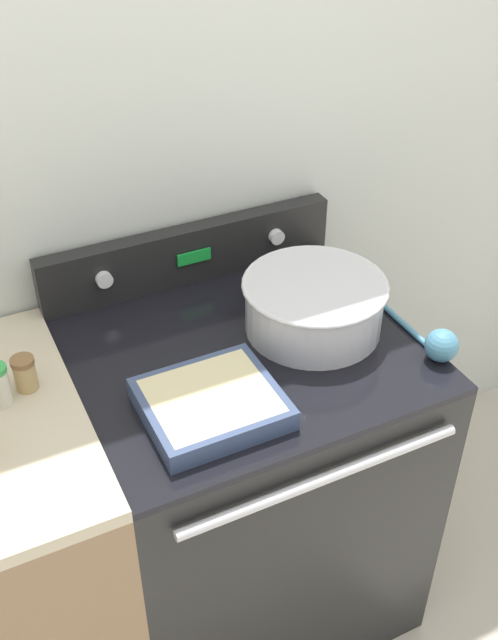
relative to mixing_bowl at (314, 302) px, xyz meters
The scene contains 7 objects.
kitchen_wall 0.50m from the mixing_bowl, 114.71° to the left, with size 8.00×0.05×2.50m.
stove_range 0.56m from the mixing_bowl, behind, with size 0.79×0.73×0.91m.
control_panel 0.37m from the mixing_bowl, 118.59° to the left, with size 0.79×0.07×0.15m.
mixing_bowl is the anchor object (origin of this frame).
casserole_dish 0.38m from the mixing_bowl, 154.17° to the right, with size 0.28×0.25×0.05m.
ladle 0.30m from the mixing_bowl, 47.33° to the right, with size 0.08×0.29×0.08m.
spice_jar_brown_cap 0.67m from the mixing_bowl, behind, with size 0.05×0.05×0.08m.
Camera 1 is at (-0.59, -0.87, 1.98)m, focal length 42.00 mm.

